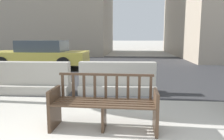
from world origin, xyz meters
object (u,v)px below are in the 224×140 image
Objects in this scene: street_bench at (104,105)px; jersey_barrier_left at (32,80)px; jersey_barrier_centre at (117,81)px; car_taxi_near at (41,55)px.

street_bench reaches higher than jersey_barrier_left.
car_taxi_near is at bearing 132.12° from jersey_barrier_centre.
street_bench is at bearing -44.32° from jersey_barrier_left.
jersey_barrier_centre is at bearing 88.30° from street_bench.
jersey_barrier_centre is 1.00× the size of jersey_barrier_left.
jersey_barrier_left is 0.45× the size of car_taxi_near.
jersey_barrier_centre is (0.07, 2.31, -0.06)m from street_bench.
jersey_barrier_centre is at bearing 4.44° from jersey_barrier_left.
street_bench is 7.69m from car_taxi_near.
car_taxi_near is at bearing 110.30° from jersey_barrier_left.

